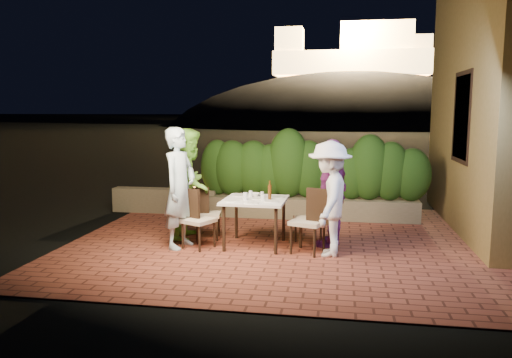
% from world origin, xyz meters
% --- Properties ---
extents(ground, '(400.00, 400.00, 0.00)m').
position_xyz_m(ground, '(0.00, 0.00, -0.02)').
color(ground, black).
rests_on(ground, ground).
extents(terrace_floor, '(7.00, 6.00, 0.15)m').
position_xyz_m(terrace_floor, '(0.00, 0.50, -0.07)').
color(terrace_floor, brown).
rests_on(terrace_floor, ground).
extents(building_wall, '(1.60, 5.00, 5.00)m').
position_xyz_m(building_wall, '(3.60, 2.00, 2.50)').
color(building_wall, olive).
rests_on(building_wall, ground).
extents(window_pane, '(0.08, 1.00, 1.40)m').
position_xyz_m(window_pane, '(2.82, 1.50, 2.00)').
color(window_pane, black).
rests_on(window_pane, building_wall).
extents(window_frame, '(0.06, 1.15, 1.55)m').
position_xyz_m(window_frame, '(2.81, 1.50, 2.00)').
color(window_frame, black).
rests_on(window_frame, building_wall).
extents(planter, '(4.20, 0.55, 0.40)m').
position_xyz_m(planter, '(0.20, 2.30, 0.20)').
color(planter, '#74694A').
rests_on(planter, ground).
extents(hedge, '(4.00, 0.70, 1.10)m').
position_xyz_m(hedge, '(0.20, 2.30, 0.95)').
color(hedge, '#204412').
rests_on(hedge, planter).
extents(parapet, '(2.20, 0.30, 0.50)m').
position_xyz_m(parapet, '(-2.80, 2.30, 0.25)').
color(parapet, '#74694A').
rests_on(parapet, ground).
extents(hill, '(52.00, 40.00, 22.00)m').
position_xyz_m(hill, '(2.00, 60.00, -4.00)').
color(hill, black).
rests_on(hill, ground).
extents(fortress, '(26.00, 8.00, 8.00)m').
position_xyz_m(fortress, '(2.00, 60.00, 10.50)').
color(fortress, '#FFCC7A').
rests_on(fortress, hill).
extents(dining_table, '(0.99, 0.99, 0.75)m').
position_xyz_m(dining_table, '(-0.52, 0.08, 0.38)').
color(dining_table, white).
rests_on(dining_table, ground).
extents(plate_nw, '(0.24, 0.24, 0.01)m').
position_xyz_m(plate_nw, '(-0.84, -0.15, 0.76)').
color(plate_nw, white).
rests_on(plate_nw, dining_table).
extents(plate_sw, '(0.22, 0.22, 0.01)m').
position_xyz_m(plate_sw, '(-0.81, 0.30, 0.76)').
color(plate_sw, white).
rests_on(plate_sw, dining_table).
extents(plate_ne, '(0.23, 0.23, 0.01)m').
position_xyz_m(plate_ne, '(-0.23, -0.11, 0.76)').
color(plate_ne, white).
rests_on(plate_ne, dining_table).
extents(plate_se, '(0.24, 0.24, 0.01)m').
position_xyz_m(plate_se, '(-0.19, 0.29, 0.76)').
color(plate_se, white).
rests_on(plate_se, dining_table).
extents(plate_centre, '(0.23, 0.23, 0.01)m').
position_xyz_m(plate_centre, '(-0.49, 0.11, 0.76)').
color(plate_centre, white).
rests_on(plate_centre, dining_table).
extents(plate_front, '(0.22, 0.22, 0.01)m').
position_xyz_m(plate_front, '(-0.51, -0.28, 0.76)').
color(plate_front, white).
rests_on(plate_front, dining_table).
extents(glass_nw, '(0.07, 0.07, 0.12)m').
position_xyz_m(glass_nw, '(-0.65, -0.05, 0.81)').
color(glass_nw, silver).
rests_on(glass_nw, dining_table).
extents(glass_sw, '(0.06, 0.06, 0.10)m').
position_xyz_m(glass_sw, '(-0.62, 0.25, 0.80)').
color(glass_sw, silver).
rests_on(glass_sw, dining_table).
extents(glass_ne, '(0.06, 0.06, 0.10)m').
position_xyz_m(glass_ne, '(-0.37, -0.06, 0.80)').
color(glass_ne, silver).
rests_on(glass_ne, dining_table).
extents(glass_se, '(0.06, 0.06, 0.10)m').
position_xyz_m(glass_se, '(-0.42, 0.21, 0.80)').
color(glass_se, silver).
rests_on(glass_se, dining_table).
extents(beer_bottle, '(0.06, 0.06, 0.29)m').
position_xyz_m(beer_bottle, '(-0.29, 0.09, 0.90)').
color(beer_bottle, '#4D280C').
rests_on(beer_bottle, dining_table).
extents(bowl, '(0.20, 0.20, 0.05)m').
position_xyz_m(bowl, '(-0.58, 0.34, 0.77)').
color(bowl, white).
rests_on(bowl, dining_table).
extents(chair_left_front, '(0.57, 0.57, 0.92)m').
position_xyz_m(chair_left_front, '(-1.36, -0.18, 0.46)').
color(chair_left_front, black).
rests_on(chair_left_front, ground).
extents(chair_left_back, '(0.45, 0.45, 0.86)m').
position_xyz_m(chair_left_back, '(-1.36, 0.38, 0.43)').
color(chair_left_back, black).
rests_on(chair_left_back, ground).
extents(chair_right_front, '(0.58, 0.58, 0.99)m').
position_xyz_m(chair_right_front, '(0.32, -0.17, 0.49)').
color(chair_right_front, black).
rests_on(chair_right_front, ground).
extents(chair_right_back, '(0.50, 0.50, 0.87)m').
position_xyz_m(chair_right_back, '(0.30, 0.29, 0.43)').
color(chair_right_back, black).
rests_on(chair_right_back, ground).
extents(diner_blue, '(0.60, 0.77, 1.87)m').
position_xyz_m(diner_blue, '(-1.65, -0.18, 0.93)').
color(diner_blue, '#AACBDB').
rests_on(diner_blue, ground).
extents(diner_green, '(0.71, 0.90, 1.83)m').
position_xyz_m(diner_green, '(-1.66, 0.43, 0.91)').
color(diner_green, '#82D943').
rests_on(diner_green, ground).
extents(diner_white, '(0.71, 1.14, 1.69)m').
position_xyz_m(diner_white, '(0.64, -0.22, 0.84)').
color(diner_white, white).
rests_on(diner_white, ground).
extents(diner_purple, '(0.73, 1.07, 1.68)m').
position_xyz_m(diner_purple, '(0.67, 0.28, 0.84)').
color(diner_purple, '#792874').
rests_on(diner_purple, ground).
extents(parapet_lamp, '(0.10, 0.10, 0.14)m').
position_xyz_m(parapet_lamp, '(-2.19, 2.30, 0.57)').
color(parapet_lamp, orange).
rests_on(parapet_lamp, parapet).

